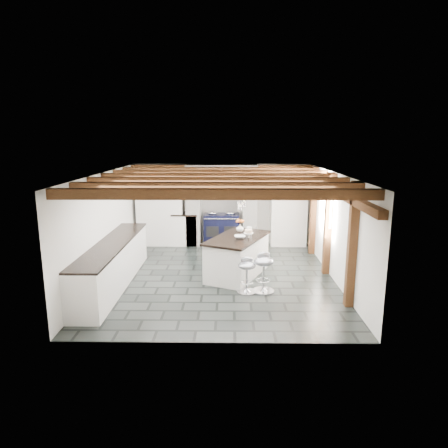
{
  "coord_description": "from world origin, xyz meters",
  "views": [
    {
      "loc": [
        0.22,
        -8.51,
        3.04
      ],
      "look_at": [
        0.1,
        0.4,
        1.1
      ],
      "focal_mm": 32.0,
      "sensor_mm": 36.0,
      "label": 1
    }
  ],
  "objects_px": {
    "range_cooker": "(222,229)",
    "kitchen_island": "(238,256)",
    "bar_stool_near": "(263,268)",
    "bar_stool_far": "(247,271)"
  },
  "relations": [
    {
      "from": "kitchen_island",
      "to": "range_cooker",
      "type": "bearing_deg",
      "value": 122.92
    },
    {
      "from": "bar_stool_near",
      "to": "kitchen_island",
      "type": "bearing_deg",
      "value": 96.22
    },
    {
      "from": "kitchen_island",
      "to": "bar_stool_far",
      "type": "xyz_separation_m",
      "value": [
        0.16,
        -1.02,
        -0.01
      ]
    },
    {
      "from": "kitchen_island",
      "to": "bar_stool_far",
      "type": "distance_m",
      "value": 1.03
    },
    {
      "from": "range_cooker",
      "to": "kitchen_island",
      "type": "bearing_deg",
      "value": -81.22
    },
    {
      "from": "bar_stool_near",
      "to": "range_cooker",
      "type": "bearing_deg",
      "value": 83.36
    },
    {
      "from": "bar_stool_near",
      "to": "bar_stool_far",
      "type": "bearing_deg",
      "value": 166.55
    },
    {
      "from": "bar_stool_far",
      "to": "kitchen_island",
      "type": "bearing_deg",
      "value": 95.23
    },
    {
      "from": "range_cooker",
      "to": "kitchen_island",
      "type": "distance_m",
      "value": 2.67
    },
    {
      "from": "range_cooker",
      "to": "kitchen_island",
      "type": "height_order",
      "value": "kitchen_island"
    }
  ]
}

